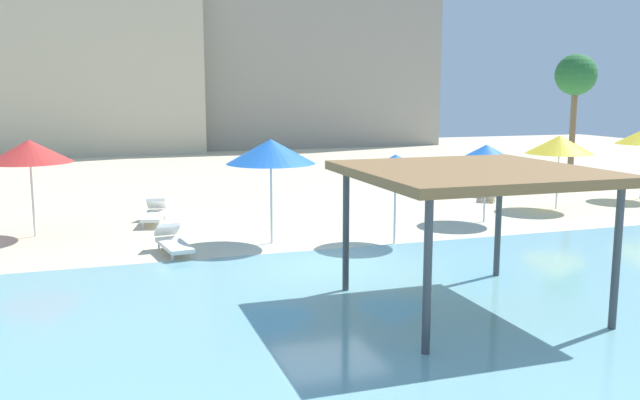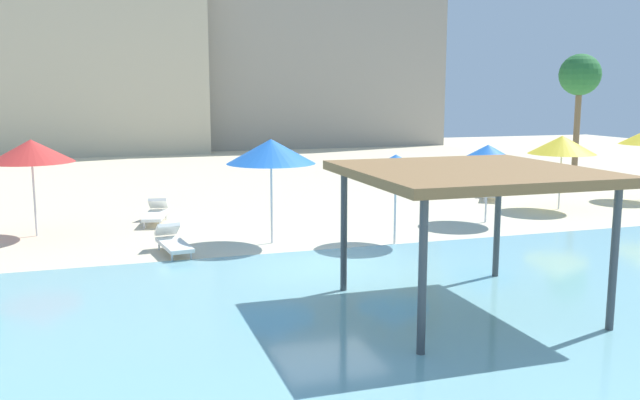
{
  "view_description": "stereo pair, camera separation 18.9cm",
  "coord_description": "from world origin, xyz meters",
  "px_view_note": "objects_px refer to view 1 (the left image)",
  "views": [
    {
      "loc": [
        -5.21,
        -15.11,
        4.22
      ],
      "look_at": [
        0.45,
        2.0,
        1.3
      ],
      "focal_mm": 37.84,
      "sensor_mm": 36.0,
      "label": 1
    },
    {
      "loc": [
        -5.03,
        -15.17,
        4.22
      ],
      "look_at": [
        0.45,
        2.0,
        1.3
      ],
      "focal_mm": 37.84,
      "sensor_mm": 36.0,
      "label": 2
    }
  ],
  "objects_px": {
    "beach_umbrella_red_0": "(29,151)",
    "beach_umbrella_yellow_1": "(559,145)",
    "palm_tree_1": "(576,78)",
    "shade_pavilion": "(472,177)",
    "beach_umbrella_blue_3": "(486,154)",
    "beach_umbrella_blue_2": "(271,151)",
    "lounge_chair_0": "(173,242)",
    "lounge_chair_1": "(489,190)",
    "beach_umbrella_blue_4": "(396,165)",
    "lounge_chair_3": "(154,213)"
  },
  "relations": [
    {
      "from": "shade_pavilion",
      "to": "lounge_chair_3",
      "type": "relative_size",
      "value": 2.22
    },
    {
      "from": "beach_umbrella_blue_2",
      "to": "palm_tree_1",
      "type": "relative_size",
      "value": 0.49
    },
    {
      "from": "beach_umbrella_blue_2",
      "to": "beach_umbrella_blue_4",
      "type": "relative_size",
      "value": 1.17
    },
    {
      "from": "shade_pavilion",
      "to": "beach_umbrella_red_0",
      "type": "bearing_deg",
      "value": 131.02
    },
    {
      "from": "beach_umbrella_blue_3",
      "to": "lounge_chair_0",
      "type": "relative_size",
      "value": 1.29
    },
    {
      "from": "beach_umbrella_yellow_1",
      "to": "lounge_chair_0",
      "type": "relative_size",
      "value": 1.35
    },
    {
      "from": "beach_umbrella_blue_3",
      "to": "lounge_chair_0",
      "type": "distance_m",
      "value": 10.37
    },
    {
      "from": "shade_pavilion",
      "to": "lounge_chair_3",
      "type": "distance_m",
      "value": 12.19
    },
    {
      "from": "lounge_chair_0",
      "to": "shade_pavilion",
      "type": "bearing_deg",
      "value": 29.34
    },
    {
      "from": "lounge_chair_0",
      "to": "beach_umbrella_blue_4",
      "type": "bearing_deg",
      "value": 75.0
    },
    {
      "from": "beach_umbrella_blue_2",
      "to": "palm_tree_1",
      "type": "xyz_separation_m",
      "value": [
        16.67,
        8.38,
        2.25
      ]
    },
    {
      "from": "shade_pavilion",
      "to": "lounge_chair_3",
      "type": "height_order",
      "value": "shade_pavilion"
    },
    {
      "from": "beach_umbrella_blue_2",
      "to": "shade_pavilion",
      "type": "bearing_deg",
      "value": -72.24
    },
    {
      "from": "lounge_chair_3",
      "to": "lounge_chair_1",
      "type": "bearing_deg",
      "value": 106.7
    },
    {
      "from": "beach_umbrella_red_0",
      "to": "beach_umbrella_blue_4",
      "type": "xyz_separation_m",
      "value": [
        9.63,
        -4.12,
        -0.3
      ]
    },
    {
      "from": "beach_umbrella_yellow_1",
      "to": "lounge_chair_0",
      "type": "height_order",
      "value": "beach_umbrella_yellow_1"
    },
    {
      "from": "beach_umbrella_red_0",
      "to": "lounge_chair_3",
      "type": "distance_m",
      "value": 4.24
    },
    {
      "from": "shade_pavilion",
      "to": "palm_tree_1",
      "type": "relative_size",
      "value": 0.74
    },
    {
      "from": "lounge_chair_0",
      "to": "lounge_chair_3",
      "type": "bearing_deg",
      "value": 173.05
    },
    {
      "from": "shade_pavilion",
      "to": "beach_umbrella_red_0",
      "type": "xyz_separation_m",
      "value": [
        -8.57,
        9.85,
        -0.11
      ]
    },
    {
      "from": "beach_umbrella_blue_3",
      "to": "lounge_chair_1",
      "type": "height_order",
      "value": "beach_umbrella_blue_3"
    },
    {
      "from": "shade_pavilion",
      "to": "beach_umbrella_yellow_1",
      "type": "distance_m",
      "value": 12.75
    },
    {
      "from": "beach_umbrella_blue_4",
      "to": "beach_umbrella_yellow_1",
      "type": "bearing_deg",
      "value": 22.7
    },
    {
      "from": "beach_umbrella_red_0",
      "to": "palm_tree_1",
      "type": "height_order",
      "value": "palm_tree_1"
    },
    {
      "from": "beach_umbrella_yellow_1",
      "to": "beach_umbrella_blue_4",
      "type": "bearing_deg",
      "value": -157.3
    },
    {
      "from": "beach_umbrella_blue_4",
      "to": "palm_tree_1",
      "type": "bearing_deg",
      "value": 35.28
    },
    {
      "from": "beach_umbrella_yellow_1",
      "to": "beach_umbrella_blue_3",
      "type": "relative_size",
      "value": 1.05
    },
    {
      "from": "beach_umbrella_red_0",
      "to": "lounge_chair_3",
      "type": "xyz_separation_m",
      "value": [
        3.5,
        0.99,
        -2.18
      ]
    },
    {
      "from": "shade_pavilion",
      "to": "beach_umbrella_red_0",
      "type": "relative_size",
      "value": 1.54
    },
    {
      "from": "beach_umbrella_yellow_1",
      "to": "beach_umbrella_blue_2",
      "type": "relative_size",
      "value": 0.91
    },
    {
      "from": "beach_umbrella_blue_4",
      "to": "lounge_chair_3",
      "type": "relative_size",
      "value": 1.26
    },
    {
      "from": "beach_umbrella_blue_4",
      "to": "beach_umbrella_blue_3",
      "type": "bearing_deg",
      "value": 25.68
    },
    {
      "from": "beach_umbrella_red_0",
      "to": "beach_umbrella_blue_3",
      "type": "xyz_separation_m",
      "value": [
        13.72,
        -2.16,
        -0.29
      ]
    },
    {
      "from": "beach_umbrella_blue_2",
      "to": "lounge_chair_0",
      "type": "distance_m",
      "value": 3.59
    },
    {
      "from": "beach_umbrella_red_0",
      "to": "beach_umbrella_yellow_1",
      "type": "bearing_deg",
      "value": -2.64
    },
    {
      "from": "beach_umbrella_blue_2",
      "to": "palm_tree_1",
      "type": "distance_m",
      "value": 18.79
    },
    {
      "from": "shade_pavilion",
      "to": "beach_umbrella_yellow_1",
      "type": "xyz_separation_m",
      "value": [
        8.98,
        9.04,
        -0.29
      ]
    },
    {
      "from": "beach_umbrella_blue_3",
      "to": "palm_tree_1",
      "type": "relative_size",
      "value": 0.43
    },
    {
      "from": "lounge_chair_0",
      "to": "lounge_chair_1",
      "type": "relative_size",
      "value": 1.03
    },
    {
      "from": "beach_umbrella_yellow_1",
      "to": "shade_pavilion",
      "type": "bearing_deg",
      "value": -134.81
    },
    {
      "from": "beach_umbrella_yellow_1",
      "to": "beach_umbrella_blue_3",
      "type": "bearing_deg",
      "value": -160.63
    },
    {
      "from": "beach_umbrella_blue_4",
      "to": "palm_tree_1",
      "type": "relative_size",
      "value": 0.42
    },
    {
      "from": "beach_umbrella_red_0",
      "to": "palm_tree_1",
      "type": "bearing_deg",
      "value": 13.11
    },
    {
      "from": "beach_umbrella_blue_2",
      "to": "lounge_chair_3",
      "type": "xyz_separation_m",
      "value": [
        -2.88,
        4.0,
        -2.25
      ]
    },
    {
      "from": "beach_umbrella_yellow_1",
      "to": "beach_umbrella_blue_4",
      "type": "relative_size",
      "value": 1.06
    },
    {
      "from": "lounge_chair_3",
      "to": "palm_tree_1",
      "type": "bearing_deg",
      "value": 114.99
    },
    {
      "from": "beach_umbrella_yellow_1",
      "to": "beach_umbrella_blue_4",
      "type": "height_order",
      "value": "beach_umbrella_yellow_1"
    },
    {
      "from": "shade_pavilion",
      "to": "lounge_chair_1",
      "type": "xyz_separation_m",
      "value": [
        7.94,
        11.83,
        -2.29
      ]
    },
    {
      "from": "beach_umbrella_yellow_1",
      "to": "palm_tree_1",
      "type": "height_order",
      "value": "palm_tree_1"
    },
    {
      "from": "beach_umbrella_blue_3",
      "to": "palm_tree_1",
      "type": "height_order",
      "value": "palm_tree_1"
    }
  ]
}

